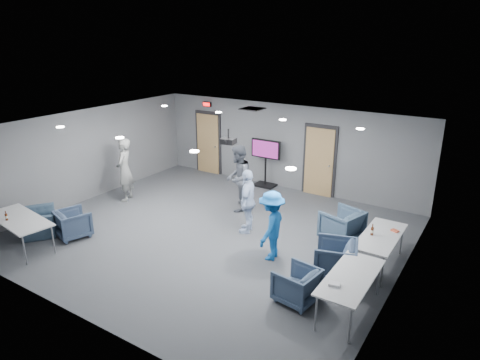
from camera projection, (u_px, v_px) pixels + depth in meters
The scene contains 29 objects.
floor at pixel (211, 232), 10.81m from camera, with size 9.00×9.00×0.00m, color #3C3F44.
ceiling at pixel (209, 127), 9.92m from camera, with size 9.00×9.00×0.00m, color silver.
wall_back at pixel (285, 147), 13.55m from camera, with size 9.00×0.02×2.70m, color slate.
wall_front at pixel (69, 249), 7.18m from camera, with size 9.00×0.02×2.70m, color slate.
wall_left at pixel (88, 155), 12.66m from camera, with size 0.02×8.00×2.70m, color slate.
wall_right at pixel (402, 225), 8.07m from camera, with size 0.02×8.00×2.70m, color slate.
door_left at pixel (208, 143), 15.13m from camera, with size 1.06×0.17×2.24m.
door_right at pixel (319, 162), 12.99m from camera, with size 1.06×0.17×2.24m.
exit_sign at pixel (207, 104), 14.66m from camera, with size 0.32×0.08×0.16m.
hvac_diffuser at pixel (252, 109), 12.41m from camera, with size 0.60×0.60×0.03m, color black.
downlights at pixel (209, 128), 9.93m from camera, with size 6.18×3.78×0.02m.
person_a at pixel (125, 170), 12.61m from camera, with size 0.69×0.45×1.89m, color gray.
person_b at pixel (238, 178), 11.90m from camera, with size 0.92×0.71×1.88m, color #545964.
person_c at pixel (248, 201), 10.62m from camera, with size 0.96×0.40×1.64m, color silver.
person_d at pixel (271, 226), 9.34m from camera, with size 1.02×0.59×1.58m, color #1B5FB0.
chair_right_a at pixel (342, 225), 10.28m from camera, with size 0.84×0.86×0.79m, color #3A4F65.
chair_right_b at pixel (335, 259), 8.78m from camera, with size 0.82×0.84×0.77m, color #34445B.
chair_right_c at pixel (297, 285), 7.95m from camera, with size 0.72×0.74×0.67m, color #3B4D67.
chair_front_a at pixel (73, 224), 10.49m from camera, with size 0.74×0.76×0.69m, color #384760.
chair_front_b at pixel (37, 222), 10.63m from camera, with size 0.95×0.83×0.62m, color #364A5E.
table_right_a at pixel (381, 237), 9.04m from camera, with size 0.73×1.75×0.73m.
table_right_b at pixel (351, 278), 7.53m from camera, with size 0.74×1.79×0.73m.
table_front_left at pixel (19, 220), 9.86m from camera, with size 2.01×1.07×0.73m.
bottle_front at pixel (6, 217), 9.72m from camera, with size 0.06×0.06×0.23m.
bottle_right at pixel (372, 231), 9.01m from camera, with size 0.07×0.07×0.25m.
snack_box at pixel (395, 231), 9.20m from camera, with size 0.16×0.10×0.03m, color #D05134.
wrapper at pixel (334, 284), 7.24m from camera, with size 0.19×0.13×0.04m, color silver.
tv_stand at pixel (266, 160), 13.78m from camera, with size 1.02×0.48×1.56m.
projector at pixel (228, 141), 9.91m from camera, with size 0.35×0.33×0.35m.
Camera 1 is at (5.88, -7.84, 4.79)m, focal length 32.00 mm.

